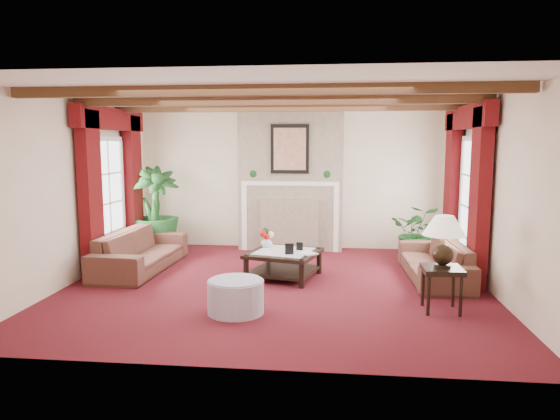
# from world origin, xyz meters

# --- Properties ---
(floor) EXTENTS (6.00, 6.00, 0.00)m
(floor) POSITION_xyz_m (0.00, 0.00, 0.00)
(floor) COLOR #3F0B11
(floor) RESTS_ON ground
(ceiling) EXTENTS (6.00, 6.00, 0.00)m
(ceiling) POSITION_xyz_m (0.00, 0.00, 2.70)
(ceiling) COLOR white
(ceiling) RESTS_ON floor
(back_wall) EXTENTS (6.00, 0.02, 2.70)m
(back_wall) POSITION_xyz_m (0.00, 2.75, 1.35)
(back_wall) COLOR beige
(back_wall) RESTS_ON ground
(left_wall) EXTENTS (0.02, 5.50, 2.70)m
(left_wall) POSITION_xyz_m (-3.00, 0.00, 1.35)
(left_wall) COLOR beige
(left_wall) RESTS_ON ground
(right_wall) EXTENTS (0.02, 5.50, 2.70)m
(right_wall) POSITION_xyz_m (3.00, 0.00, 1.35)
(right_wall) COLOR beige
(right_wall) RESTS_ON ground
(ceiling_beams) EXTENTS (6.00, 3.00, 0.12)m
(ceiling_beams) POSITION_xyz_m (0.00, 0.00, 2.64)
(ceiling_beams) COLOR #3E2713
(ceiling_beams) RESTS_ON ceiling
(fireplace) EXTENTS (2.00, 0.52, 2.70)m
(fireplace) POSITION_xyz_m (0.00, 2.55, 2.70)
(fireplace) COLOR #9C8165
(fireplace) RESTS_ON ground
(french_door_left) EXTENTS (0.10, 1.10, 2.16)m
(french_door_left) POSITION_xyz_m (-2.97, 1.00, 2.13)
(french_door_left) COLOR white
(french_door_left) RESTS_ON ground
(french_door_right) EXTENTS (0.10, 1.10, 2.16)m
(french_door_right) POSITION_xyz_m (2.97, 1.00, 2.13)
(french_door_right) COLOR white
(french_door_right) RESTS_ON ground
(curtains_left) EXTENTS (0.20, 2.40, 2.55)m
(curtains_left) POSITION_xyz_m (-2.86, 1.00, 2.55)
(curtains_left) COLOR #48090B
(curtains_left) RESTS_ON ground
(curtains_right) EXTENTS (0.20, 2.40, 2.55)m
(curtains_right) POSITION_xyz_m (2.86, 1.00, 2.55)
(curtains_right) COLOR #48090B
(curtains_right) RESTS_ON ground
(sofa_left) EXTENTS (2.23, 0.80, 0.85)m
(sofa_left) POSITION_xyz_m (-2.30, 0.68, 0.43)
(sofa_left) COLOR #350E16
(sofa_left) RESTS_ON ground
(sofa_right) EXTENTS (2.03, 0.66, 0.78)m
(sofa_right) POSITION_xyz_m (2.36, 0.59, 0.39)
(sofa_right) COLOR #350E16
(sofa_right) RESTS_ON ground
(potted_palm) EXTENTS (2.49, 2.52, 0.91)m
(potted_palm) POSITION_xyz_m (-2.52, 1.95, 0.46)
(potted_palm) COLOR black
(potted_palm) RESTS_ON ground
(small_plant) EXTENTS (1.38, 1.43, 0.76)m
(small_plant) POSITION_xyz_m (2.31, 1.91, 0.38)
(small_plant) COLOR black
(small_plant) RESTS_ON ground
(coffee_table) EXTENTS (1.22, 1.22, 0.41)m
(coffee_table) POSITION_xyz_m (0.07, 0.42, 0.20)
(coffee_table) COLOR black
(coffee_table) RESTS_ON ground
(side_table) EXTENTS (0.49, 0.49, 0.55)m
(side_table) POSITION_xyz_m (2.15, -0.92, 0.28)
(side_table) COLOR black
(side_table) RESTS_ON ground
(ottoman) EXTENTS (0.69, 0.69, 0.40)m
(ottoman) POSITION_xyz_m (-0.35, -1.25, 0.20)
(ottoman) COLOR #9F9BB0
(ottoman) RESTS_ON ground
(table_lamp) EXTENTS (0.52, 0.52, 0.66)m
(table_lamp) POSITION_xyz_m (2.15, -0.92, 0.88)
(table_lamp) COLOR black
(table_lamp) RESTS_ON side_table
(flower_vase) EXTENTS (0.25, 0.25, 0.18)m
(flower_vase) POSITION_xyz_m (-0.23, 0.68, 0.50)
(flower_vase) COLOR silver
(flower_vase) RESTS_ON coffee_table
(book) EXTENTS (0.23, 0.23, 0.29)m
(book) POSITION_xyz_m (0.36, 0.22, 0.56)
(book) COLOR black
(book) RESTS_ON coffee_table
(photo_frame_a) EXTENTS (0.13, 0.05, 0.17)m
(photo_frame_a) POSITION_xyz_m (0.18, 0.21, 0.49)
(photo_frame_a) COLOR black
(photo_frame_a) RESTS_ON coffee_table
(photo_frame_b) EXTENTS (0.10, 0.04, 0.13)m
(photo_frame_b) POSITION_xyz_m (0.31, 0.50, 0.48)
(photo_frame_b) COLOR black
(photo_frame_b) RESTS_ON coffee_table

